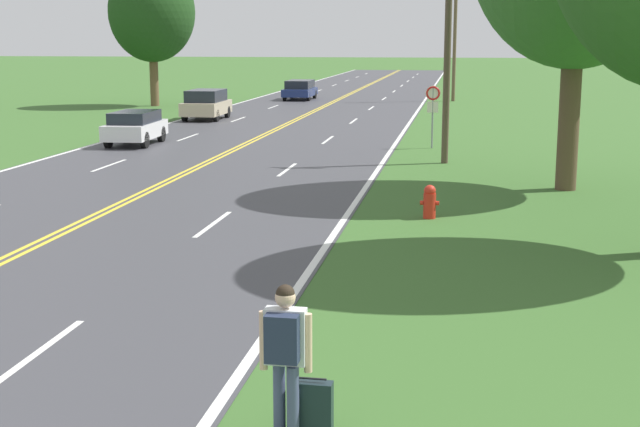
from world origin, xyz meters
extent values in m
cube|color=white|center=(3.15, 7.50, 0.01)|extent=(0.12, 3.00, 0.00)
cube|color=white|center=(3.15, 16.50, 0.01)|extent=(0.12, 3.00, 0.00)
cube|color=white|center=(3.15, 25.50, 0.01)|extent=(0.12, 3.00, 0.00)
cube|color=white|center=(3.15, 34.50, 0.01)|extent=(0.12, 3.00, 0.00)
cube|color=white|center=(3.15, 43.50, 0.01)|extent=(0.12, 3.00, 0.00)
cube|color=white|center=(3.15, 52.50, 0.01)|extent=(0.12, 3.00, 0.00)
cube|color=white|center=(3.15, 61.50, 0.01)|extent=(0.12, 3.00, 0.00)
cube|color=white|center=(3.15, 70.50, 0.01)|extent=(0.12, 3.00, 0.00)
cube|color=white|center=(3.15, 79.50, 0.01)|extent=(0.12, 3.00, 0.00)
cube|color=white|center=(3.15, 88.50, 0.01)|extent=(0.12, 3.00, 0.00)
cube|color=white|center=(3.15, 97.50, 0.01)|extent=(0.12, 3.00, 0.00)
cube|color=white|center=(3.15, 106.50, 0.01)|extent=(0.12, 3.00, 0.00)
cube|color=white|center=(-3.15, 25.50, 0.01)|extent=(0.12, 3.00, 0.00)
cube|color=white|center=(-3.15, 34.50, 0.01)|extent=(0.12, 3.00, 0.00)
cube|color=white|center=(-3.15, 43.50, 0.01)|extent=(0.12, 3.00, 0.00)
cube|color=white|center=(-3.15, 52.50, 0.01)|extent=(0.12, 3.00, 0.00)
cube|color=white|center=(-3.15, 61.50, 0.01)|extent=(0.12, 3.00, 0.00)
cube|color=white|center=(-3.15, 70.50, 0.01)|extent=(0.12, 3.00, 0.00)
cube|color=white|center=(-3.15, 79.50, 0.01)|extent=(0.12, 3.00, 0.00)
cube|color=white|center=(-3.15, 88.50, 0.01)|extent=(0.12, 3.00, 0.00)
cube|color=white|center=(-3.15, 97.50, 0.01)|extent=(0.12, 3.00, 0.00)
cube|color=white|center=(-3.15, 106.50, 0.01)|extent=(0.12, 3.00, 0.00)
cylinder|color=#475175|center=(7.03, 5.64, 0.42)|extent=(0.14, 0.14, 0.84)
cylinder|color=#475175|center=(7.22, 5.48, 0.42)|extent=(0.14, 0.14, 0.84)
cube|color=silver|center=(7.13, 5.56, 1.16)|extent=(0.46, 0.20, 0.63)
sphere|color=beige|center=(7.13, 5.56, 1.60)|extent=(0.23, 0.23, 0.23)
sphere|color=#2D2319|center=(7.13, 5.56, 1.64)|extent=(0.21, 0.21, 0.21)
cylinder|color=beige|center=(6.88, 5.57, 1.09)|extent=(0.09, 0.09, 0.67)
cylinder|color=beige|center=(7.38, 5.56, 1.09)|extent=(0.09, 0.09, 0.67)
cube|color=#232D47|center=(7.12, 5.38, 1.19)|extent=(0.37, 0.18, 0.53)
cube|color=#19282D|center=(7.41, 5.65, 0.30)|extent=(0.45, 0.19, 0.61)
cylinder|color=black|center=(7.41, 5.65, 0.65)|extent=(0.31, 0.03, 0.02)
cylinder|color=red|center=(8.20, 18.07, 0.31)|extent=(0.31, 0.31, 0.63)
sphere|color=red|center=(8.20, 18.07, 0.69)|extent=(0.29, 0.29, 0.29)
cylinder|color=red|center=(8.40, 18.07, 0.38)|extent=(0.08, 0.11, 0.11)
cylinder|color=red|center=(8.01, 18.07, 0.38)|extent=(0.08, 0.11, 0.11)
cylinder|color=gray|center=(7.72, 32.37, 1.22)|extent=(0.07, 0.07, 2.45)
cylinder|color=silver|center=(7.72, 32.35, 2.20)|extent=(0.60, 0.02, 0.60)
torus|color=red|center=(7.72, 32.33, 2.20)|extent=(0.55, 0.07, 0.55)
cube|color=silver|center=(7.72, 32.35, 1.65)|extent=(0.44, 0.02, 0.44)
cylinder|color=brown|center=(8.33, 28.05, 3.62)|extent=(0.24, 0.24, 7.23)
cylinder|color=brown|center=(8.14, 59.84, 4.77)|extent=(0.24, 0.24, 9.55)
cylinder|color=brown|center=(-10.97, 52.23, 1.82)|extent=(0.55, 0.55, 3.64)
ellipsoid|color=#1E4219|center=(-10.97, 52.23, 5.99)|extent=(5.52, 5.52, 6.34)
cylinder|color=brown|center=(11.96, 22.97, 2.19)|extent=(0.60, 0.60, 4.38)
cylinder|color=black|center=(-5.27, 32.65, 0.34)|extent=(0.23, 0.68, 0.67)
cylinder|color=black|center=(-3.76, 32.72, 0.34)|extent=(0.23, 0.68, 0.67)
cylinder|color=black|center=(-5.17, 30.34, 0.34)|extent=(0.23, 0.68, 0.67)
cylinder|color=black|center=(-3.65, 30.41, 0.34)|extent=(0.23, 0.68, 0.67)
cube|color=white|center=(-4.46, 31.53, 0.61)|extent=(1.88, 3.79, 0.62)
cube|color=#1E232D|center=(-4.46, 31.53, 1.16)|extent=(1.62, 2.67, 0.46)
cylinder|color=black|center=(-5.73, 44.41, 0.32)|extent=(0.21, 0.65, 0.65)
cylinder|color=black|center=(-4.01, 44.44, 0.32)|extent=(0.21, 0.65, 0.65)
cylinder|color=black|center=(-5.69, 42.00, 0.32)|extent=(0.21, 0.65, 0.65)
cylinder|color=black|center=(-3.97, 42.03, 0.32)|extent=(0.21, 0.65, 0.65)
cube|color=#C1B28E|center=(-4.85, 43.22, 0.64)|extent=(1.98, 3.92, 0.69)
cube|color=#1E232D|center=(-4.85, 43.22, 1.29)|extent=(1.73, 2.75, 0.62)
cylinder|color=black|center=(-3.58, 60.89, 0.32)|extent=(0.20, 0.63, 0.63)
cylinder|color=black|center=(-1.87, 60.90, 0.32)|extent=(0.20, 0.63, 0.63)
cylinder|color=black|center=(-3.57, 58.25, 0.32)|extent=(0.20, 0.63, 0.63)
cylinder|color=black|center=(-1.87, 58.26, 0.32)|extent=(0.20, 0.63, 0.63)
cube|color=navy|center=(-2.72, 59.57, 0.55)|extent=(1.91, 4.26, 0.53)
cube|color=#1E232D|center=(-2.72, 59.57, 1.10)|extent=(1.68, 2.98, 0.57)
camera|label=1|loc=(8.99, -3.55, 4.36)|focal=50.00mm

